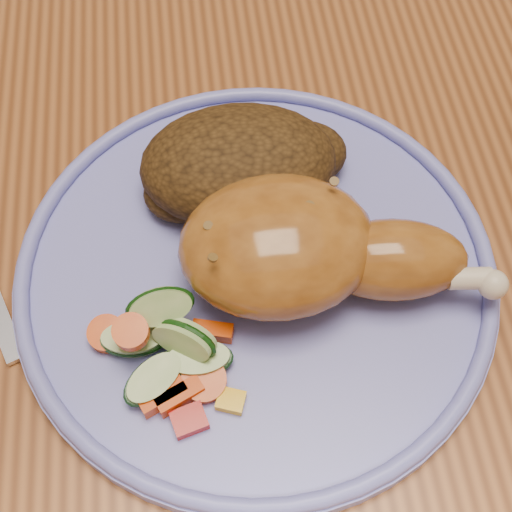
# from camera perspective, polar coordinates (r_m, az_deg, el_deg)

# --- Properties ---
(ground) EXTENTS (4.00, 4.00, 0.00)m
(ground) POSITION_cam_1_polar(r_m,az_deg,el_deg) (1.20, 3.11, -13.58)
(ground) COLOR brown
(ground) RESTS_ON ground
(dining_table) EXTENTS (0.90, 1.40, 0.75)m
(dining_table) POSITION_cam_1_polar(r_m,az_deg,el_deg) (0.60, 6.08, 5.61)
(dining_table) COLOR brown
(dining_table) RESTS_ON ground
(plate) EXTENTS (0.30, 0.30, 0.01)m
(plate) POSITION_cam_1_polar(r_m,az_deg,el_deg) (0.45, -0.00, -1.37)
(plate) COLOR #7277D4
(plate) RESTS_ON dining_table
(plate_rim) EXTENTS (0.30, 0.30, 0.01)m
(plate_rim) POSITION_cam_1_polar(r_m,az_deg,el_deg) (0.44, -0.00, -0.67)
(plate_rim) COLOR #7277D4
(plate_rim) RESTS_ON plate
(chicken_leg) EXTENTS (0.19, 0.10, 0.06)m
(chicken_leg) POSITION_cam_1_polar(r_m,az_deg,el_deg) (0.42, 3.98, 0.57)
(chicken_leg) COLOR #A26122
(chicken_leg) RESTS_ON plate
(rice_pilaf) EXTENTS (0.14, 0.09, 0.06)m
(rice_pilaf) POSITION_cam_1_polar(r_m,az_deg,el_deg) (0.46, -1.10, 7.32)
(rice_pilaf) COLOR #3F280F
(rice_pilaf) RESTS_ON plate
(vegetable_pile) EXTENTS (0.09, 0.09, 0.04)m
(vegetable_pile) POSITION_cam_1_polar(r_m,az_deg,el_deg) (0.41, -7.17, -7.51)
(vegetable_pile) COLOR #A50A05
(vegetable_pile) RESTS_ON plate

